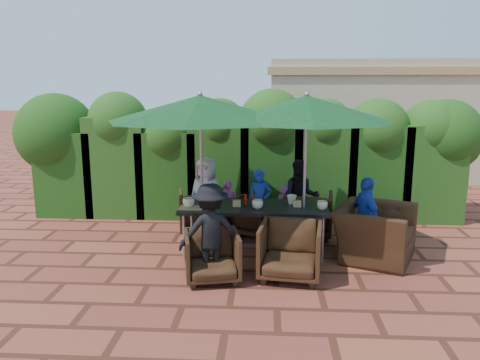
# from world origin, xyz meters

# --- Properties ---
(ground) EXTENTS (80.00, 80.00, 0.00)m
(ground) POSITION_xyz_m (0.00, 0.00, 0.00)
(ground) COLOR brown
(ground) RESTS_ON ground
(dining_table) EXTENTS (2.22, 0.90, 0.75)m
(dining_table) POSITION_xyz_m (0.22, 0.18, 0.67)
(dining_table) COLOR black
(dining_table) RESTS_ON ground
(umbrella_left) EXTENTS (2.78, 2.78, 2.46)m
(umbrella_left) POSITION_xyz_m (-0.57, 0.16, 2.21)
(umbrella_left) COLOR gray
(umbrella_left) RESTS_ON ground
(umbrella_right) EXTENTS (2.52, 2.52, 2.46)m
(umbrella_right) POSITION_xyz_m (0.98, 0.16, 2.21)
(umbrella_right) COLOR gray
(umbrella_right) RESTS_ON ground
(chair_far_left) EXTENTS (0.92, 0.88, 0.82)m
(chair_far_left) POSITION_xyz_m (-0.71, 1.17, 0.41)
(chair_far_left) COLOR black
(chair_far_left) RESTS_ON ground
(chair_far_mid) EXTENTS (0.89, 0.87, 0.71)m
(chair_far_mid) POSITION_xyz_m (0.17, 1.09, 0.35)
(chair_far_mid) COLOR black
(chair_far_mid) RESTS_ON ground
(chair_far_right) EXTENTS (0.90, 0.86, 0.84)m
(chair_far_right) POSITION_xyz_m (1.13, 1.08, 0.42)
(chair_far_right) COLOR black
(chair_far_right) RESTS_ON ground
(chair_near_left) EXTENTS (0.83, 0.79, 0.73)m
(chair_near_left) POSITION_xyz_m (-0.29, -0.88, 0.36)
(chair_near_left) COLOR black
(chair_near_left) RESTS_ON ground
(chair_near_right) EXTENTS (0.90, 0.86, 0.83)m
(chair_near_right) POSITION_xyz_m (0.75, -0.74, 0.42)
(chair_near_right) COLOR black
(chair_near_right) RESTS_ON ground
(chair_end_right) EXTENTS (1.20, 1.42, 1.05)m
(chair_end_right) POSITION_xyz_m (2.03, 0.08, 0.52)
(chair_end_right) COLOR black
(chair_end_right) RESTS_ON ground
(adult_far_left) EXTENTS (0.76, 0.62, 1.35)m
(adult_far_left) POSITION_xyz_m (-0.61, 1.06, 0.67)
(adult_far_left) COLOR silver
(adult_far_left) RESTS_ON ground
(adult_far_mid) EXTENTS (0.45, 0.39, 1.13)m
(adult_far_mid) POSITION_xyz_m (0.30, 1.13, 0.57)
(adult_far_mid) COLOR #2142B5
(adult_far_mid) RESTS_ON ground
(adult_far_right) EXTENTS (0.64, 0.40, 1.31)m
(adult_far_right) POSITION_xyz_m (1.01, 1.16, 0.65)
(adult_far_right) COLOR black
(adult_far_right) RESTS_ON ground
(adult_near_left) EXTENTS (0.91, 0.61, 1.30)m
(adult_near_left) POSITION_xyz_m (-0.32, -0.82, 0.65)
(adult_near_left) COLOR black
(adult_near_left) RESTS_ON ground
(adult_end_right) EXTENTS (0.57, 0.79, 1.22)m
(adult_end_right) POSITION_xyz_m (1.90, 0.13, 0.61)
(adult_end_right) COLOR #2142B5
(adult_end_right) RESTS_ON ground
(child_left) EXTENTS (0.37, 0.32, 0.90)m
(child_left) POSITION_xyz_m (-0.26, 1.28, 0.45)
(child_left) COLOR #DD4EA3
(child_left) RESTS_ON ground
(child_right) EXTENTS (0.39, 0.36, 0.87)m
(child_right) POSITION_xyz_m (0.72, 1.14, 0.43)
(child_right) COLOR #95499E
(child_right) RESTS_ON ground
(pedestrian_a) EXTENTS (1.58, 1.07, 1.59)m
(pedestrian_a) POSITION_xyz_m (1.69, 4.27, 0.80)
(pedestrian_a) COLOR green
(pedestrian_a) RESTS_ON ground
(pedestrian_b) EXTENTS (0.87, 0.74, 1.55)m
(pedestrian_b) POSITION_xyz_m (2.18, 4.44, 0.77)
(pedestrian_b) COLOR #DD4EA3
(pedestrian_b) RESTS_ON ground
(pedestrian_c) EXTENTS (1.32, 0.80, 1.93)m
(pedestrian_c) POSITION_xyz_m (3.20, 4.42, 0.96)
(pedestrian_c) COLOR #9A9AA2
(pedestrian_c) RESTS_ON ground
(cup_a) EXTENTS (0.18, 0.18, 0.14)m
(cup_a) POSITION_xyz_m (-0.75, 0.04, 0.82)
(cup_a) COLOR beige
(cup_a) RESTS_ON dining_table
(cup_b) EXTENTS (0.14, 0.14, 0.13)m
(cup_b) POSITION_xyz_m (-0.44, 0.24, 0.81)
(cup_b) COLOR beige
(cup_b) RESTS_ON dining_table
(cup_c) EXTENTS (0.17, 0.17, 0.13)m
(cup_c) POSITION_xyz_m (0.29, 0.01, 0.82)
(cup_c) COLOR beige
(cup_c) RESTS_ON dining_table
(cup_d) EXTENTS (0.15, 0.15, 0.14)m
(cup_d) POSITION_xyz_m (0.80, 0.31, 0.82)
(cup_d) COLOR beige
(cup_d) RESTS_ON dining_table
(cup_e) EXTENTS (0.16, 0.16, 0.13)m
(cup_e) POSITION_xyz_m (1.24, 0.03, 0.81)
(cup_e) COLOR beige
(cup_e) RESTS_ON dining_table
(ketchup_bottle) EXTENTS (0.04, 0.04, 0.17)m
(ketchup_bottle) POSITION_xyz_m (0.10, 0.20, 0.83)
(ketchup_bottle) COLOR #B20C0A
(ketchup_bottle) RESTS_ON dining_table
(sauce_bottle) EXTENTS (0.04, 0.04, 0.17)m
(sauce_bottle) POSITION_xyz_m (0.22, 0.22, 0.83)
(sauce_bottle) COLOR #4C230C
(sauce_bottle) RESTS_ON dining_table
(serving_tray) EXTENTS (0.35, 0.25, 0.02)m
(serving_tray) POSITION_xyz_m (-0.70, -0.03, 0.76)
(serving_tray) COLOR #A67A50
(serving_tray) RESTS_ON dining_table
(number_block_left) EXTENTS (0.12, 0.06, 0.10)m
(number_block_left) POSITION_xyz_m (-0.03, 0.12, 0.80)
(number_block_left) COLOR tan
(number_block_left) RESTS_ON dining_table
(number_block_right) EXTENTS (0.12, 0.06, 0.10)m
(number_block_right) POSITION_xyz_m (0.88, 0.15, 0.80)
(number_block_right) COLOR tan
(number_block_right) RESTS_ON dining_table
(hedge_wall) EXTENTS (9.10, 1.60, 2.49)m
(hedge_wall) POSITION_xyz_m (-0.06, 2.32, 1.33)
(hedge_wall) COLOR #1B390F
(hedge_wall) RESTS_ON ground
(building) EXTENTS (6.20, 3.08, 3.20)m
(building) POSITION_xyz_m (3.50, 6.99, 1.61)
(building) COLOR #C1AE8F
(building) RESTS_ON ground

